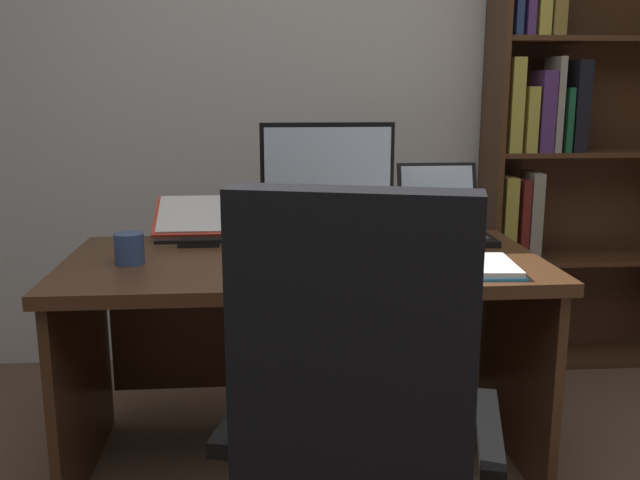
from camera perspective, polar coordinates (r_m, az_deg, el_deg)
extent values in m
cube|color=beige|center=(3.22, 0.44, 14.51)|extent=(5.00, 0.12, 2.74)
cube|color=#4C2D19|center=(2.24, -1.31, -1.92)|extent=(1.51, 0.74, 0.04)
cube|color=#4C2D19|center=(2.43, -18.84, -10.43)|extent=(0.03, 0.68, 0.68)
cube|color=#4C2D19|center=(2.50, 15.71, -9.52)|extent=(0.03, 0.68, 0.68)
cube|color=#4C2D19|center=(2.67, -1.73, -6.87)|extent=(1.39, 0.03, 0.48)
cube|color=#4C2D19|center=(3.16, 13.84, 6.87)|extent=(0.02, 0.28, 1.94)
cube|color=#4C2D19|center=(3.44, 20.11, 6.91)|extent=(0.90, 0.01, 1.94)
cube|color=#4C2D19|center=(3.54, 19.85, -8.93)|extent=(0.85, 0.26, 0.02)
cube|color=navy|center=(3.31, 14.07, -6.79)|extent=(0.03, 0.19, 0.33)
cube|color=#195633|center=(3.33, 14.78, -7.19)|extent=(0.03, 0.18, 0.28)
cube|color=#195633|center=(3.33, 15.45, -6.78)|extent=(0.04, 0.18, 0.32)
cube|color=maroon|center=(3.34, 16.26, -5.92)|extent=(0.03, 0.20, 0.42)
cube|color=#4C2D19|center=(3.40, 20.44, -1.38)|extent=(0.85, 0.26, 0.02)
cube|color=gold|center=(3.20, 14.72, 1.78)|extent=(0.06, 0.22, 0.37)
cube|color=maroon|center=(3.19, 15.99, 1.59)|extent=(0.03, 0.16, 0.36)
cube|color=gray|center=(3.21, 16.77, 1.89)|extent=(0.05, 0.17, 0.39)
cube|color=#4C2D19|center=(3.32, 21.06, 6.67)|extent=(0.85, 0.26, 0.02)
cube|color=gold|center=(3.13, 15.31, 10.56)|extent=(0.05, 0.18, 0.39)
cube|color=gold|center=(3.15, 16.49, 9.42)|extent=(0.05, 0.17, 0.27)
cube|color=#512D66|center=(3.17, 17.68, 9.94)|extent=(0.06, 0.15, 0.34)
cube|color=gray|center=(3.19, 18.49, 10.42)|extent=(0.03, 0.17, 0.40)
cube|color=#195633|center=(3.22, 19.08, 9.27)|extent=(0.03, 0.20, 0.27)
cube|color=black|center=(3.25, 19.97, 10.22)|extent=(0.06, 0.21, 0.38)
cube|color=#4C2D19|center=(3.32, 21.72, 14.91)|extent=(0.85, 0.26, 0.02)
cube|color=#512D66|center=(3.16, 16.37, 17.95)|extent=(0.03, 0.19, 0.25)
cube|color=gold|center=(3.17, 17.47, 17.89)|extent=(0.05, 0.16, 0.26)
cube|color=black|center=(1.70, 3.46, -18.30)|extent=(0.61, 0.60, 0.07)
cube|color=black|center=(1.36, 2.57, -9.49)|extent=(0.48, 0.22, 0.65)
cube|color=black|center=(1.70, -6.19, -13.69)|extent=(0.15, 0.38, 0.04)
cube|color=black|center=(1.64, 13.64, -15.01)|extent=(0.15, 0.38, 0.04)
cube|color=black|center=(2.47, 0.61, 0.18)|extent=(0.22, 0.16, 0.02)
cylinder|color=black|center=(2.46, 0.61, 1.43)|extent=(0.04, 0.04, 0.09)
cube|color=black|center=(2.44, 0.60, 6.01)|extent=(0.47, 0.02, 0.30)
cube|color=silver|center=(2.42, 0.64, 5.95)|extent=(0.44, 0.00, 0.27)
cube|color=black|center=(2.51, 10.40, 0.17)|extent=(0.30, 0.25, 0.02)
cube|color=#2D2D30|center=(2.49, 10.52, 0.36)|extent=(0.26, 0.14, 0.00)
cube|color=black|center=(2.65, 9.56, 3.65)|extent=(0.30, 0.09, 0.23)
cube|color=silver|center=(2.65, 9.58, 3.67)|extent=(0.27, 0.07, 0.21)
cube|color=black|center=(2.10, 1.57, -1.98)|extent=(0.42, 0.15, 0.02)
ellipsoid|color=black|center=(2.09, -6.63, -1.92)|extent=(0.06, 0.10, 0.04)
cube|color=black|center=(2.46, -9.77, -0.20)|extent=(0.14, 0.12, 0.01)
cube|color=black|center=(2.41, -9.87, -0.15)|extent=(0.30, 0.01, 0.01)
cube|color=#DB422D|center=(2.54, -9.63, 1.98)|extent=(0.33, 0.21, 0.11)
cube|color=white|center=(2.54, -9.65, 2.16)|extent=(0.31, 0.19, 0.10)
cube|color=#2D84C6|center=(2.09, 6.72, -2.35)|extent=(0.25, 0.28, 0.01)
cube|color=#2D84C6|center=(2.13, 12.77, -2.30)|extent=(0.25, 0.28, 0.01)
cube|color=white|center=(2.09, 6.72, -2.04)|extent=(0.23, 0.26, 0.02)
cube|color=white|center=(2.13, 12.79, -1.99)|extent=(0.23, 0.26, 0.02)
cylinder|color=#B7B7BC|center=(2.11, 9.78, -2.12)|extent=(0.04, 0.24, 0.02)
cube|color=white|center=(2.31, 5.84, -0.88)|extent=(0.19, 0.23, 0.01)
cylinder|color=maroon|center=(2.32, 6.33, -0.65)|extent=(0.13, 0.06, 0.01)
cylinder|color=#334C7A|center=(2.22, -15.29, -0.69)|extent=(0.09, 0.09, 0.10)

